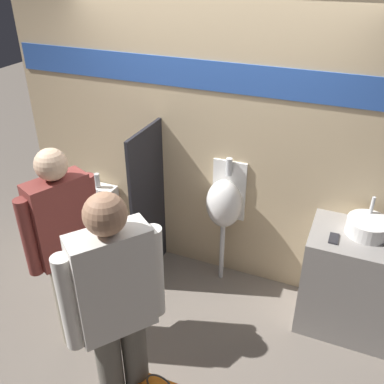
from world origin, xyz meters
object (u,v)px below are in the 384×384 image
cell_phone (334,238)px  person_in_vest (65,244)px  toilet (90,231)px  sink_basin (368,227)px  urinal_near_counter (224,203)px  person_with_lanyard (117,311)px

cell_phone → person_in_vest: 2.00m
cell_phone → person_in_vest: bearing=-154.2°
cell_phone → toilet: cell_phone is taller
toilet → person_in_vest: bearing=-61.0°
toilet → person_in_vest: size_ratio=0.50×
sink_basin → urinal_near_counter: 1.20m
person_with_lanyard → toilet: bearing=79.0°
sink_basin → cell_phone: size_ratio=2.32×
cell_phone → person_with_lanyard: bearing=-129.1°
cell_phone → toilet: size_ratio=0.17×
person_with_lanyard → cell_phone: bearing=-1.6°
sink_basin → person_with_lanyard: bearing=-130.9°
cell_phone → person_in_vest: (-1.80, -0.87, 0.03)m
person_with_lanyard → urinal_near_counter: bearing=33.3°
sink_basin → person_with_lanyard: person_with_lanyard is taller
cell_phone → person_with_lanyard: size_ratio=0.08×
toilet → sink_basin: bearing=2.3°
urinal_near_counter → sink_basin: bearing=-4.6°
urinal_near_counter → toilet: (-1.36, -0.20, -0.55)m
toilet → person_with_lanyard: 1.99m
urinal_near_counter → person_with_lanyard: person_with_lanyard is taller
cell_phone → urinal_near_counter: bearing=164.5°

